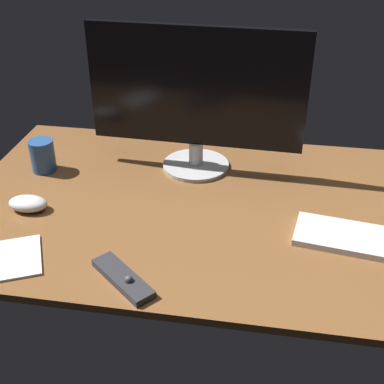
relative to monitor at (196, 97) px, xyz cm
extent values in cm
cube|color=brown|center=(8.93, -20.73, -23.49)|extent=(140.00, 84.00, 2.00)
cylinder|color=#B9B9B9|center=(0.00, 0.00, -21.89)|extent=(20.19, 20.19, 1.18)
cylinder|color=#B9B9B9|center=(0.00, 0.00, -17.83)|extent=(4.27, 4.27, 6.94)
cube|color=black|center=(0.00, 0.00, 2.89)|extent=(62.35, 4.29, 34.50)
cube|color=silver|center=(47.76, -31.56, -21.64)|extent=(37.52, 18.25, 1.69)
ellipsoid|color=silver|center=(-40.25, -30.91, -20.54)|extent=(10.55, 6.54, 3.89)
cube|color=#2D2D33|center=(-7.57, -54.37, -21.63)|extent=(16.97, 15.63, 1.72)
sphere|color=#3F3F44|center=(-5.71, -55.97, -20.44)|extent=(1.85, 1.85, 1.85)
cylinder|color=#28518C|center=(-44.89, -9.52, -17.61)|extent=(7.27, 7.27, 9.75)
cube|color=white|center=(-34.15, -51.03, -22.17)|extent=(16.49, 18.41, 0.63)
camera|label=1|loc=(21.67, -137.34, 53.78)|focal=48.33mm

